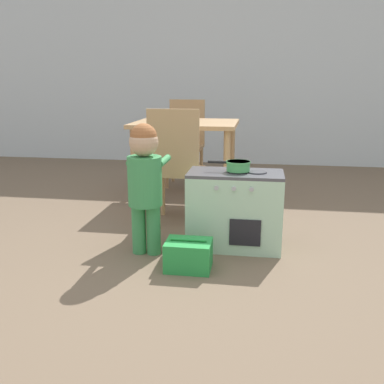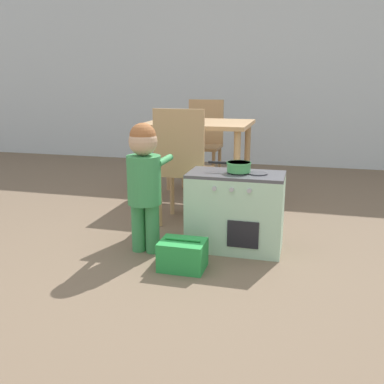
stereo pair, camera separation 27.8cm
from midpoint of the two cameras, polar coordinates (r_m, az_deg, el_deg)
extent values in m
plane|color=brown|center=(2.31, -7.33, -13.54)|extent=(16.00, 16.00, 0.00)
cube|color=silver|center=(5.80, 3.11, 16.66)|extent=(10.00, 0.06, 2.60)
cube|color=#B2DBB7|center=(2.84, 2.93, -2.64)|extent=(0.62, 0.32, 0.49)
cube|color=#4C4C51|center=(2.77, 3.00, 2.45)|extent=(0.62, 0.32, 0.02)
cylinder|color=#38383D|center=(2.77, 3.32, 2.72)|extent=(0.12, 0.12, 0.01)
cylinder|color=#38383D|center=(2.76, 5.86, 2.63)|extent=(0.12, 0.12, 0.01)
cube|color=black|center=(2.70, 4.16, -5.49)|extent=(0.20, 0.01, 0.17)
cylinder|color=#B2B2B7|center=(2.64, 0.27, 0.50)|extent=(0.03, 0.01, 0.03)
cylinder|color=#B2B2B7|center=(2.62, 2.60, 0.41)|extent=(0.03, 0.01, 0.03)
cylinder|color=#B2B2B7|center=(2.61, 4.94, 0.32)|extent=(0.03, 0.01, 0.03)
cylinder|color=#4CAD5B|center=(2.76, 3.33, 3.45)|extent=(0.15, 0.15, 0.06)
cylinder|color=#4CAD5B|center=(2.75, 3.33, 3.97)|extent=(0.16, 0.16, 0.01)
cylinder|color=black|center=(2.77, 0.52, 3.99)|extent=(0.12, 0.02, 0.02)
cylinder|color=#3D9351|center=(2.80, -9.94, -4.90)|extent=(0.09, 0.09, 0.33)
cylinder|color=#3D9351|center=(2.77, -8.03, -5.03)|extent=(0.09, 0.09, 0.33)
cylinder|color=#3D9351|center=(2.69, -9.26, 1.42)|extent=(0.21, 0.21, 0.31)
sphere|color=tan|center=(2.65, -9.47, 6.58)|extent=(0.18, 0.18, 0.18)
sphere|color=#995B33|center=(2.65, -9.50, 7.25)|extent=(0.17, 0.17, 0.17)
cylinder|color=#3D9351|center=(2.82, -10.46, 4.19)|extent=(0.04, 0.24, 0.04)
cylinder|color=#3D9351|center=(2.76, -6.65, 4.12)|extent=(0.04, 0.24, 0.04)
cube|color=green|center=(2.56, -3.62, -8.46)|extent=(0.27, 0.20, 0.17)
cylinder|color=green|center=(2.52, -3.65, -6.43)|extent=(0.21, 0.02, 0.02)
cube|color=tan|center=(3.88, -2.89, 9.08)|extent=(0.91, 0.77, 0.03)
cylinder|color=tan|center=(3.73, -9.84, 2.97)|extent=(0.06, 0.06, 0.70)
cylinder|color=tan|center=(3.56, 2.40, 2.61)|extent=(0.06, 0.06, 0.70)
cylinder|color=tan|center=(4.34, -7.12, 4.68)|extent=(0.06, 0.06, 0.70)
cylinder|color=tan|center=(4.19, 3.42, 4.42)|extent=(0.06, 0.06, 0.70)
cube|color=tan|center=(3.31, -4.29, 2.75)|extent=(0.38, 0.38, 0.03)
cube|color=tan|center=(3.10, -5.13, 6.62)|extent=(0.38, 0.02, 0.47)
cylinder|color=tan|center=(3.25, -7.61, -1.41)|extent=(0.04, 0.04, 0.39)
cylinder|color=tan|center=(3.18, -2.06, -1.67)|extent=(0.04, 0.04, 0.39)
cylinder|color=tan|center=(3.55, -6.16, -0.01)|extent=(0.04, 0.04, 0.39)
cylinder|color=tan|center=(3.48, -1.07, -0.21)|extent=(0.04, 0.04, 0.39)
cube|color=tan|center=(4.53, -2.77, 5.97)|extent=(0.38, 0.38, 0.03)
cube|color=tan|center=(4.67, -2.37, 9.34)|extent=(0.38, 0.02, 0.47)
cylinder|color=tan|center=(4.45, -5.18, 3.00)|extent=(0.04, 0.04, 0.39)
cylinder|color=tan|center=(4.38, -1.11, 2.88)|extent=(0.04, 0.04, 0.39)
cylinder|color=tan|center=(4.75, -4.25, 3.76)|extent=(0.04, 0.04, 0.39)
cylinder|color=tan|center=(4.69, -0.43, 3.66)|extent=(0.04, 0.04, 0.39)
cylinder|color=#478E66|center=(3.70, -6.44, 9.78)|extent=(0.07, 0.07, 0.10)
camera|label=1|loc=(0.14, -92.86, -0.74)|focal=40.00mm
camera|label=2|loc=(0.14, 87.14, 0.74)|focal=40.00mm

